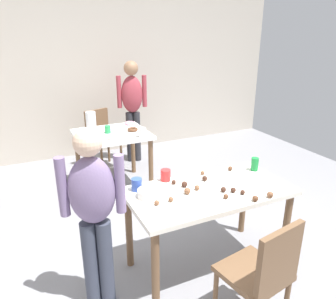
{
  "coord_description": "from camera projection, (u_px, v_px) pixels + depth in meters",
  "views": [
    {
      "loc": [
        -1.28,
        -2.11,
        1.97
      ],
      "look_at": [
        -0.04,
        0.52,
        0.9
      ],
      "focal_mm": 34.78,
      "sensor_mm": 36.0,
      "label": 1
    }
  ],
  "objects": [
    {
      "name": "chair_near_table",
      "position": [
        263.0,
        271.0,
        2.11
      ],
      "size": [
        0.46,
        0.46,
        0.87
      ],
      "color": "brown",
      "rests_on": "ground_plane"
    },
    {
      "name": "cake_ball_2",
      "position": [
        243.0,
        192.0,
        2.56
      ],
      "size": [
        0.04,
        0.04,
        0.04
      ],
      "primitive_type": "sphere",
      "color": "#3D2319",
      "rests_on": "dining_table_near"
    },
    {
      "name": "donut_far_3",
      "position": [
        112.0,
        138.0,
        3.87
      ],
      "size": [
        0.1,
        0.1,
        0.03
      ],
      "primitive_type": "torus",
      "color": "white",
      "rests_on": "dining_table_far"
    },
    {
      "name": "cake_ball_7",
      "position": [
        270.0,
        195.0,
        2.51
      ],
      "size": [
        0.05,
        0.05,
        0.05
      ],
      "primitive_type": "sphere",
      "color": "brown",
      "rests_on": "dining_table_near"
    },
    {
      "name": "cake_ball_11",
      "position": [
        157.0,
        203.0,
        2.41
      ],
      "size": [
        0.04,
        0.04,
        0.04
      ],
      "primitive_type": "sphere",
      "color": "brown",
      "rests_on": "dining_table_near"
    },
    {
      "name": "cup_far_1",
      "position": [
        108.0,
        129.0,
        4.09
      ],
      "size": [
        0.07,
        0.07,
        0.1
      ],
      "primitive_type": "cylinder",
      "color": "green",
      "rests_on": "dining_table_far"
    },
    {
      "name": "dining_table_near",
      "position": [
        209.0,
        200.0,
        2.69
      ],
      "size": [
        1.33,
        0.7,
        0.75
      ],
      "color": "silver",
      "rests_on": "ground_plane"
    },
    {
      "name": "donut_far_2",
      "position": [
        119.0,
        135.0,
        3.96
      ],
      "size": [
        0.1,
        0.1,
        0.03
      ],
      "primitive_type": "torus",
      "color": "white",
      "rests_on": "dining_table_far"
    },
    {
      "name": "cup_far_0",
      "position": [
        142.0,
        132.0,
        3.94
      ],
      "size": [
        0.09,
        0.09,
        0.11
      ],
      "primitive_type": "cylinder",
      "color": "white",
      "rests_on": "dining_table_far"
    },
    {
      "name": "cake_ball_12",
      "position": [
        230.0,
        168.0,
        3.0
      ],
      "size": [
        0.04,
        0.04,
        0.04
      ],
      "primitive_type": "sphere",
      "color": "brown",
      "rests_on": "dining_table_near"
    },
    {
      "name": "cake_ball_10",
      "position": [
        255.0,
        199.0,
        2.46
      ],
      "size": [
        0.05,
        0.05,
        0.05
      ],
      "primitive_type": "sphere",
      "color": "brown",
      "rests_on": "dining_table_near"
    },
    {
      "name": "ground_plane",
      "position": [
        196.0,
        258.0,
        2.99
      ],
      "size": [
        6.4,
        6.4,
        0.0
      ],
      "primitive_type": "plane",
      "color": "gray"
    },
    {
      "name": "cake_ball_13",
      "position": [
        171.0,
        199.0,
        2.46
      ],
      "size": [
        0.04,
        0.04,
        0.04
      ],
      "primitive_type": "sphere",
      "color": "brown",
      "rests_on": "dining_table_near"
    },
    {
      "name": "cup_far_3",
      "position": [
        89.0,
        135.0,
        3.84
      ],
      "size": [
        0.09,
        0.09,
        0.12
      ],
      "primitive_type": "cylinder",
      "color": "red",
      "rests_on": "dining_table_far"
    },
    {
      "name": "cake_ball_9",
      "position": [
        223.0,
        189.0,
        2.6
      ],
      "size": [
        0.04,
        0.04,
        0.04
      ],
      "primitive_type": "sphere",
      "color": "#3D2319",
      "rests_on": "dining_table_near"
    },
    {
      "name": "cup_far_2",
      "position": [
        82.0,
        132.0,
        4.01
      ],
      "size": [
        0.08,
        0.08,
        0.09
      ],
      "primitive_type": "cylinder",
      "color": "white",
      "rests_on": "dining_table_far"
    },
    {
      "name": "mixing_bowl",
      "position": [
        148.0,
        193.0,
        2.53
      ],
      "size": [
        0.17,
        0.17,
        0.06
      ],
      "primitive_type": "cylinder",
      "color": "white",
      "rests_on": "dining_table_near"
    },
    {
      "name": "cake_ball_3",
      "position": [
        233.0,
        190.0,
        2.59
      ],
      "size": [
        0.04,
        0.04,
        0.04
      ],
      "primitive_type": "sphere",
      "color": "#3D2319",
      "rests_on": "dining_table_near"
    },
    {
      "name": "person_girl_near",
      "position": [
        93.0,
        207.0,
        2.24
      ],
      "size": [
        0.45,
        0.29,
        1.39
      ],
      "color": "#383D4C",
      "rests_on": "ground_plane"
    },
    {
      "name": "cup_near_0",
      "position": [
        137.0,
        184.0,
        2.62
      ],
      "size": [
        0.09,
        0.09,
        0.1
      ],
      "primitive_type": "cylinder",
      "color": "#3351B2",
      "rests_on": "dining_table_near"
    },
    {
      "name": "chair_far_table",
      "position": [
        101.0,
        135.0,
        4.85
      ],
      "size": [
        0.5,
        0.5,
        0.87
      ],
      "color": "brown",
      "rests_on": "ground_plane"
    },
    {
      "name": "cake_ball_8",
      "position": [
        226.0,
        196.0,
        2.5
      ],
      "size": [
        0.04,
        0.04,
        0.04
      ],
      "primitive_type": "sphere",
      "color": "brown",
      "rests_on": "dining_table_near"
    },
    {
      "name": "cake_ball_4",
      "position": [
        197.0,
        188.0,
        2.63
      ],
      "size": [
        0.04,
        0.04,
        0.04
      ],
      "primitive_type": "sphere",
      "color": "brown",
      "rests_on": "dining_table_near"
    },
    {
      "name": "donut_far_1",
      "position": [
        133.0,
        129.0,
        4.18
      ],
      "size": [
        0.13,
        0.13,
        0.04
      ],
      "primitive_type": "torus",
      "color": "brown",
      "rests_on": "dining_table_far"
    },
    {
      "name": "cake_ball_14",
      "position": [
        174.0,
        182.0,
        2.73
      ],
      "size": [
        0.04,
        0.04,
        0.04
      ],
      "primitive_type": "sphere",
      "color": "#3D2319",
      "rests_on": "dining_table_near"
    },
    {
      "name": "donut_far_0",
      "position": [
        130.0,
        123.0,
        4.46
      ],
      "size": [
        0.13,
        0.13,
        0.04
      ],
      "primitive_type": "torus",
      "color": "pink",
      "rests_on": "dining_table_far"
    },
    {
      "name": "cup_near_1",
      "position": [
        166.0,
        175.0,
        2.79
      ],
      "size": [
        0.08,
        0.08,
        0.1
      ],
      "primitive_type": "cylinder",
      "color": "red",
      "rests_on": "dining_table_near"
    },
    {
      "name": "pitcher_far",
      "position": [
        91.0,
        122.0,
        4.13
      ],
      "size": [
        0.13,
        0.13,
        0.25
      ],
      "primitive_type": "cylinder",
      "color": "white",
      "rests_on": "dining_table_far"
    },
    {
      "name": "wall_back",
      "position": [
        99.0,
        74.0,
        5.25
      ],
      "size": [
        6.4,
        0.1,
        2.6
      ],
      "primitive_type": "cube",
      "color": "#BCB2A3",
      "rests_on": "ground_plane"
    },
    {
      "name": "cake_ball_1",
      "position": [
        203.0,
        173.0,
        2.91
      ],
      "size": [
        0.04,
        0.04,
        0.04
      ],
      "primitive_type": "sphere",
      "color": "brown",
      "rests_on": "dining_table_near"
    },
    {
      "name": "cake_ball_5",
      "position": [
        184.0,
        184.0,
        2.68
      ],
      "size": [
        0.05,
        0.05,
        0.05
      ],
      "primitive_type": "sphere",
      "color": "#3D2319",
      "rests_on": "dining_table_near"
    },
    {
      "name": "cake_ball_0",
      "position": [
        205.0,
        178.0,
        2.8
      ],
      "size": [
        0.05,
        0.05,
        0.05
      ],
      "primitive_type": "sphere",
      "color": "#3D2319",
      "rests_on": "dining_table_near"
    },
    {
      "name": "dining_table_far",
      "position": [
        112.0,
        142.0,
        4.15
      ],
      "size": [
        0.9,
        0.8,
        0.75
      ],
      "color": "white",
      "rests_on": "ground_plane"
    },
    {
      "name": "soda_can",
      "position": [
        255.0,
        164.0,
        2.99
      ],
      "size": [
        0.07,
        0.07,
        0.12
      ],
      "primitive_type": "cylinder",
      "color": "#198438",
      "rests_on": "dining_table_near"
    },
    {
      "name": "cake_ball_6",
      "position": [
        187.0,
        191.0,
        2.57
      ],
      "size": [
        0.05,
        0.05,
        0.05
      ],
      "primitive_type": "sphere",
      "color": "brown",
      "rests_on": "dining_table_near"
    },
    {
      "name": "person_adult_far",
      "position": [
        132.0,
        103.0,
        4.92
      ],
      "size": [
        0.45,
        0.27,
        1.56
      ],
      "color": "#28282D",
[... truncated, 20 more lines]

